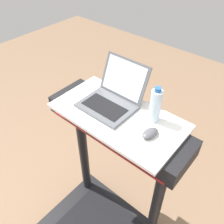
{
  "coord_description": "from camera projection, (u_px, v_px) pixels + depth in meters",
  "views": [
    {
      "loc": [
        0.63,
        -0.09,
        2.1
      ],
      "look_at": [
        0.0,
        0.65,
        1.26
      ],
      "focal_mm": 38.44,
      "sensor_mm": 36.0,
      "label": 1
    }
  ],
  "objects": [
    {
      "name": "desk_board",
      "position": [
        118.0,
        116.0,
        1.35
      ],
      "size": [
        0.75,
        0.4,
        0.02
      ],
      "primitive_type": "cube",
      "color": "white",
      "rests_on": "treadmill_base"
    },
    {
      "name": "laptop",
      "position": [
        112.0,
        97.0,
        1.39
      ],
      "size": [
        0.3,
        0.32,
        0.23
      ],
      "rotation": [
        0.0,
        0.0,
        -0.06
      ],
      "color": "#515459",
      "rests_on": "desk_board"
    },
    {
      "name": "computer_mouse",
      "position": [
        150.0,
        133.0,
        1.21
      ],
      "size": [
        0.07,
        0.11,
        0.03
      ],
      "primitive_type": "ellipsoid",
      "rotation": [
        0.0,
        0.0,
        -0.15
      ],
      "color": "#4C4C51",
      "rests_on": "desk_board"
    },
    {
      "name": "water_bottle",
      "position": [
        155.0,
        106.0,
        1.25
      ],
      "size": [
        0.06,
        0.06,
        0.21
      ],
      "color": "silver",
      "rests_on": "desk_board"
    }
  ]
}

